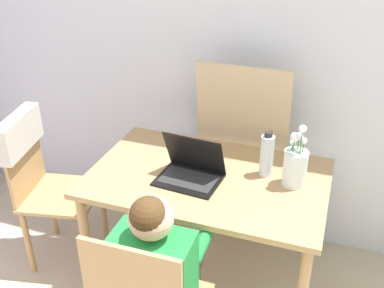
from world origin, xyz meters
name	(u,v)px	position (x,y,z in m)	size (l,w,h in m)	color
wall_back	(291,44)	(0.00, 2.23, 1.25)	(6.40, 0.05, 2.50)	silver
dining_table	(208,190)	(-0.27, 1.62, 0.63)	(1.18, 0.76, 0.72)	tan
chair_spare	(37,167)	(-1.24, 1.53, 0.62)	(0.50, 0.48, 0.93)	tan
person_seated	(159,265)	(-0.29, 1.04, 0.63)	(0.33, 0.42, 1.00)	#1E8438
laptop	(191,169)	(-0.34, 1.57, 0.77)	(0.33, 0.26, 0.23)	black
flower_vase	(295,165)	(0.15, 1.68, 0.82)	(0.12, 0.12, 0.33)	silver
water_bottle	(266,155)	(0.00, 1.72, 0.83)	(0.07, 0.07, 0.24)	silver
cardboard_panel	(241,157)	(-0.20, 2.08, 0.59)	(0.53, 0.18, 1.18)	tan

